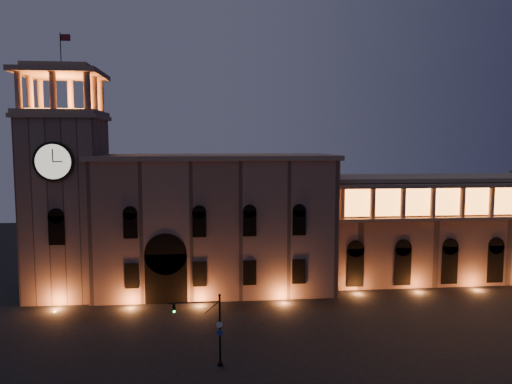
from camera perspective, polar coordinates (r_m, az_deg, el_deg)
ground at (r=46.98m, az=-1.49°, el=-18.44°), size 160.00×160.00×0.00m
government_building at (r=65.52m, az=-4.75°, el=-3.47°), size 30.80×12.80×17.60m
clock_tower at (r=66.39m, az=-20.87°, el=-0.46°), size 9.80×9.80×32.40m
colonnade_wing at (r=76.29m, az=21.82°, el=-3.65°), size 40.60×11.50×14.50m
traffic_light at (r=44.40m, az=-5.18°, el=-15.28°), size 4.63×0.51×6.34m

